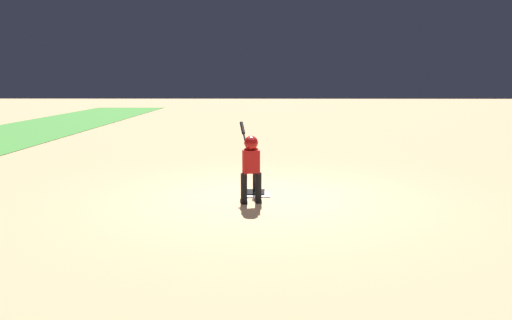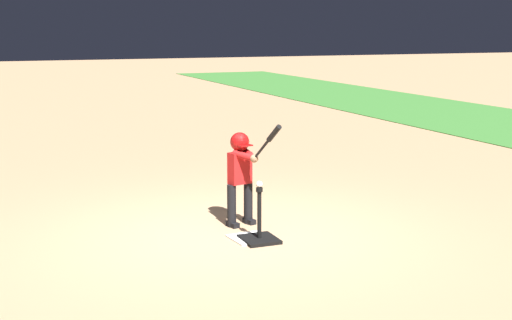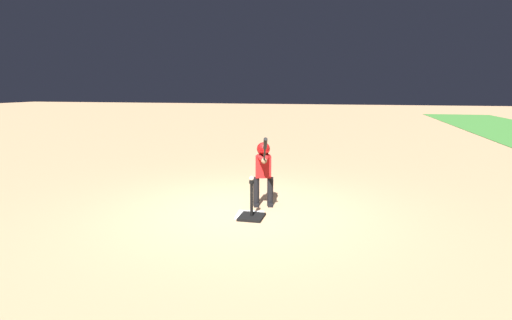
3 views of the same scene
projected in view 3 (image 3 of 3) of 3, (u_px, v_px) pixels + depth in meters
name	position (u px, v px, depth m)	size (l,w,h in m)	color
ground_plane	(245.00, 212.00, 6.88)	(90.00, 90.00, 0.00)	tan
home_plate	(250.00, 215.00, 6.67)	(0.44, 0.44, 0.02)	white
batting_tee	(252.00, 213.00, 6.53)	(0.44, 0.39, 0.63)	black
batter_child	(263.00, 166.00, 7.05)	(0.88, 0.42, 1.34)	black
baseball	(252.00, 178.00, 6.42)	(0.07, 0.07, 0.07)	white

